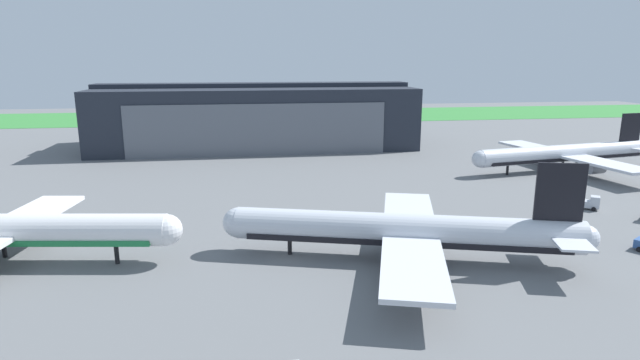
# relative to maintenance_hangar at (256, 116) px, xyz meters

# --- Properties ---
(ground_plane) EXTENTS (440.00, 440.00, 0.00)m
(ground_plane) POSITION_rel_maintenance_hangar_xyz_m (1.07, -88.37, -8.63)
(ground_plane) COLOR slate
(grass_field_strip) EXTENTS (440.00, 56.00, 0.08)m
(grass_field_strip) POSITION_rel_maintenance_hangar_xyz_m (1.07, 79.17, -8.59)
(grass_field_strip) COLOR #37843B
(grass_field_strip) RESTS_ON ground_plane
(maintenance_hangar) EXTENTS (88.42, 33.80, 18.17)m
(maintenance_hangar) POSITION_rel_maintenance_hangar_xyz_m (0.00, 0.00, 0.00)
(maintenance_hangar) COLOR #232833
(maintenance_hangar) RESTS_ON ground_plane
(airliner_near_right) EXTENTS (43.21, 34.61, 13.25)m
(airliner_near_right) POSITION_rel_maintenance_hangar_xyz_m (-33.66, -85.45, -4.39)
(airliner_near_right) COLOR white
(airliner_near_right) RESTS_ON ground_plane
(airliner_far_right) EXTENTS (47.28, 40.99, 12.45)m
(airliner_far_right) POSITION_rel_maintenance_hangar_xyz_m (68.20, -45.35, -4.80)
(airliner_far_right) COLOR silver
(airliner_far_right) RESTS_ON ground_plane
(airliner_near_left) EXTENTS (44.57, 38.53, 13.07)m
(airliner_near_left) POSITION_rel_maintenance_hangar_xyz_m (15.34, -91.89, -4.77)
(airliner_near_left) COLOR silver
(airliner_near_left) RESTS_ON ground_plane
(baggage_tug) EXTENTS (4.34, 3.77, 2.34)m
(baggage_tug) POSITION_rel_maintenance_hangar_xyz_m (53.30, -74.65, -7.54)
(baggage_tug) COLOR #B7BCC6
(baggage_tug) RESTS_ON ground_plane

